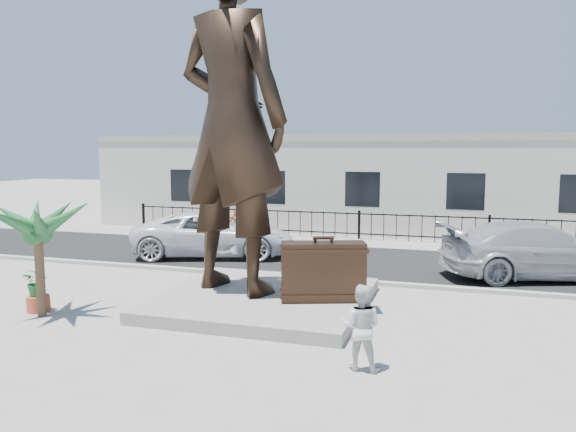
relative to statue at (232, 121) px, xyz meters
name	(u,v)px	position (x,y,z in m)	size (l,w,h in m)	color
ground	(263,324)	(1.42, -1.65, -4.76)	(100.00, 100.00, 0.00)	#9E9991
street	(336,259)	(1.42, 6.35, -4.76)	(40.00, 7.00, 0.01)	black
curb	(312,279)	(1.42, 2.85, -4.70)	(40.00, 0.25, 0.12)	#A5A399
far_sidewalk	(356,242)	(1.42, 10.35, -4.75)	(40.00, 2.50, 0.02)	#9E9991
plinth	(264,299)	(0.92, -0.15, -4.61)	(5.20, 5.20, 0.30)	gray
fence	(359,226)	(1.42, 11.15, -4.16)	(22.00, 0.10, 1.20)	black
building	(374,185)	(1.42, 15.35, -2.56)	(28.00, 7.00, 4.40)	silver
statue	(232,121)	(0.00, 0.00, 0.00)	(3.26, 2.14, 8.93)	black
suitcase	(323,271)	(2.53, -0.30, -3.73)	(2.07, 0.66, 1.46)	black
tourist	(361,327)	(4.07, -3.65, -3.96)	(0.78, 0.61, 1.60)	silver
car_white	(214,234)	(-3.16, 5.64, -3.92)	(2.76, 5.99, 1.66)	silver
car_silver	(538,250)	(8.11, 5.25, -3.88)	(2.45, 6.02, 1.75)	#A4A6A9
worker	(240,217)	(-3.95, 10.18, -3.83)	(1.18, 0.68, 1.83)	#EA510C
palm_tree	(42,316)	(-3.94, -2.65, -4.76)	(1.80, 1.80, 3.20)	#1E5327
planter	(39,304)	(-4.29, -2.37, -4.56)	(0.56, 0.56, 0.40)	#B5462F
shrub	(37,282)	(-4.29, -2.37, -4.01)	(0.64, 0.55, 0.71)	#20642A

